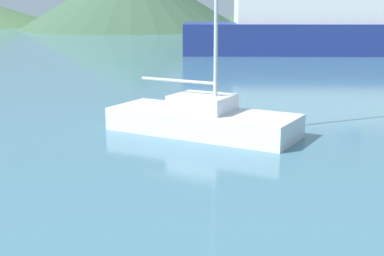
# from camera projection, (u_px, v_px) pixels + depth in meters

# --- Properties ---
(sailboat_inner) EXTENTS (6.39, 4.38, 8.56)m
(sailboat_inner) POSITION_uv_depth(u_px,v_px,m) (202.00, 118.00, 16.91)
(sailboat_inner) COLOR silver
(sailboat_inner) RESTS_ON ground_plane
(ferry_distant) EXTENTS (30.10, 10.22, 7.65)m
(ferry_distant) POSITION_uv_depth(u_px,v_px,m) (357.00, 22.00, 45.72)
(ferry_distant) COLOR navy
(ferry_distant) RESTS_ON ground_plane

